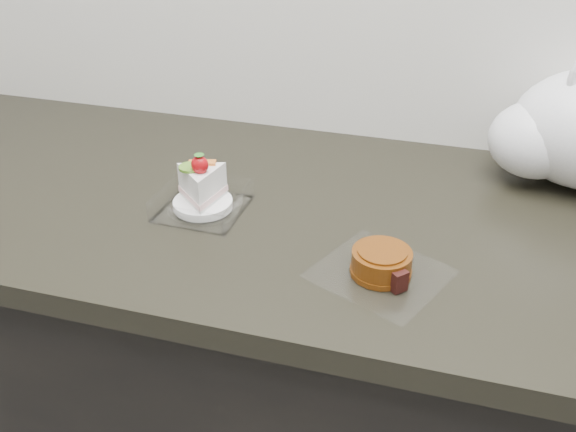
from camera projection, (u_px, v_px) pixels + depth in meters
The scene contains 3 objects.
counter at pixel (360, 411), 1.27m from camera, with size 2.04×0.64×0.90m.
cake_tray at pixel (202, 194), 1.04m from camera, with size 0.14×0.14×0.10m.
mooncake_wrap at pixel (382, 265), 0.90m from camera, with size 0.22×0.21×0.04m.
Camera 1 is at (0.11, 0.80, 1.44)m, focal length 40.00 mm.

